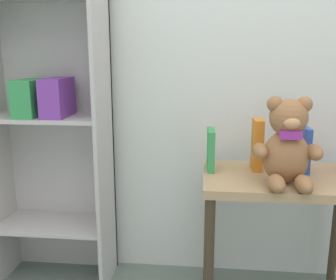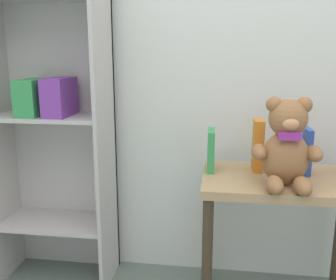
{
  "view_description": "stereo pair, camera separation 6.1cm",
  "coord_description": "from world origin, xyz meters",
  "px_view_note": "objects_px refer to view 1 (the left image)",
  "views": [
    {
      "loc": [
        -0.17,
        -0.53,
        1.14
      ],
      "look_at": [
        -0.33,
        1.07,
        0.77
      ],
      "focal_mm": 40.0,
      "sensor_mm": 36.0,
      "label": 1
    },
    {
      "loc": [
        -0.11,
        -0.52,
        1.14
      ],
      "look_at": [
        -0.33,
        1.07,
        0.77
      ],
      "focal_mm": 40.0,
      "sensor_mm": 36.0,
      "label": 2
    }
  ],
  "objects_px": {
    "teddy_bear": "(287,145)",
    "book_standing_green": "(211,150)",
    "display_table": "(281,199)",
    "book_standing_orange": "(257,145)",
    "book_standing_blue": "(305,150)",
    "bookshelf_side": "(48,94)"
  },
  "relations": [
    {
      "from": "teddy_bear",
      "to": "display_table",
      "type": "bearing_deg",
      "value": 82.12
    },
    {
      "from": "bookshelf_side",
      "to": "teddy_bear",
      "type": "bearing_deg",
      "value": -14.37
    },
    {
      "from": "bookshelf_side",
      "to": "book_standing_orange",
      "type": "bearing_deg",
      "value": -5.07
    },
    {
      "from": "display_table",
      "to": "teddy_bear",
      "type": "relative_size",
      "value": 1.93
    },
    {
      "from": "bookshelf_side",
      "to": "book_standing_orange",
      "type": "xyz_separation_m",
      "value": [
        0.98,
        -0.09,
        -0.2
      ]
    },
    {
      "from": "teddy_bear",
      "to": "book_standing_green",
      "type": "relative_size",
      "value": 1.92
    },
    {
      "from": "teddy_bear",
      "to": "book_standing_blue",
      "type": "bearing_deg",
      "value": 56.24
    },
    {
      "from": "bookshelf_side",
      "to": "teddy_bear",
      "type": "distance_m",
      "value": 1.11
    },
    {
      "from": "display_table",
      "to": "book_standing_orange",
      "type": "bearing_deg",
      "value": 139.61
    },
    {
      "from": "book_standing_blue",
      "to": "book_standing_orange",
      "type": "bearing_deg",
      "value": 175.94
    },
    {
      "from": "book_standing_blue",
      "to": "bookshelf_side",
      "type": "bearing_deg",
      "value": 174.88
    },
    {
      "from": "display_table",
      "to": "book_standing_green",
      "type": "distance_m",
      "value": 0.37
    },
    {
      "from": "book_standing_blue",
      "to": "book_standing_green",
      "type": "bearing_deg",
      "value": -179.17
    },
    {
      "from": "book_standing_green",
      "to": "book_standing_blue",
      "type": "distance_m",
      "value": 0.41
    },
    {
      "from": "display_table",
      "to": "book_standing_blue",
      "type": "distance_m",
      "value": 0.24
    },
    {
      "from": "book_standing_orange",
      "to": "book_standing_blue",
      "type": "relative_size",
      "value": 1.15
    },
    {
      "from": "display_table",
      "to": "book_standing_orange",
      "type": "xyz_separation_m",
      "value": [
        -0.1,
        0.09,
        0.22
      ]
    },
    {
      "from": "book_standing_green",
      "to": "book_standing_blue",
      "type": "bearing_deg",
      "value": -1.11
    },
    {
      "from": "display_table",
      "to": "book_standing_blue",
      "type": "xyz_separation_m",
      "value": [
        0.1,
        0.07,
        0.2
      ]
    },
    {
      "from": "bookshelf_side",
      "to": "teddy_bear",
      "type": "height_order",
      "value": "bookshelf_side"
    },
    {
      "from": "display_table",
      "to": "book_standing_orange",
      "type": "height_order",
      "value": "book_standing_orange"
    },
    {
      "from": "bookshelf_side",
      "to": "book_standing_blue",
      "type": "distance_m",
      "value": 1.21
    }
  ]
}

